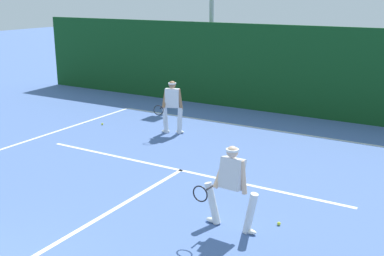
{
  "coord_description": "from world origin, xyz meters",
  "views": [
    {
      "loc": [
        5.6,
        -2.58,
        4.05
      ],
      "look_at": [
        0.15,
        6.63,
        1.0
      ],
      "focal_mm": 44.41,
      "sensor_mm": 36.0,
      "label": 1
    }
  ],
  "objects_px": {
    "player_far": "(172,105)",
    "player_near": "(231,184)",
    "tennis_ball": "(102,124)",
    "tennis_ball_extra": "(279,224)"
  },
  "relations": [
    {
      "from": "tennis_ball_extra",
      "to": "tennis_ball",
      "type": "bearing_deg",
      "value": 153.79
    },
    {
      "from": "player_far",
      "to": "player_near",
      "type": "bearing_deg",
      "value": 111.87
    },
    {
      "from": "player_near",
      "to": "tennis_ball",
      "type": "height_order",
      "value": "player_near"
    },
    {
      "from": "tennis_ball",
      "to": "player_near",
      "type": "bearing_deg",
      "value": -32.23
    },
    {
      "from": "player_near",
      "to": "player_far",
      "type": "bearing_deg",
      "value": -44.74
    },
    {
      "from": "player_far",
      "to": "tennis_ball",
      "type": "distance_m",
      "value": 2.59
    },
    {
      "from": "player_far",
      "to": "tennis_ball",
      "type": "height_order",
      "value": "player_far"
    },
    {
      "from": "player_near",
      "to": "player_far",
      "type": "relative_size",
      "value": 0.98
    },
    {
      "from": "player_near",
      "to": "tennis_ball",
      "type": "distance_m",
      "value": 7.79
    },
    {
      "from": "player_far",
      "to": "tennis_ball",
      "type": "xyz_separation_m",
      "value": [
        -2.42,
        -0.38,
        -0.84
      ]
    }
  ]
}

